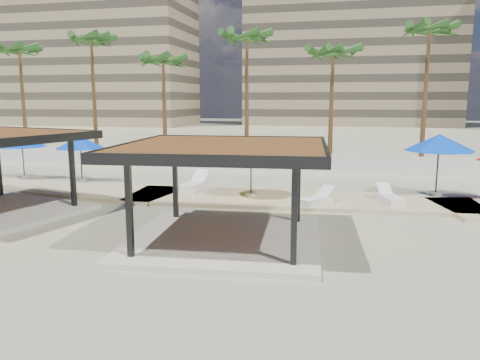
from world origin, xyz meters
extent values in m
plane|color=tan|center=(0.00, 0.00, 0.00)|extent=(200.00, 200.00, 0.00)
cube|color=#C6B284|center=(-12.00, 7.50, 0.06)|extent=(16.40, 6.19, 0.24)
cube|color=#C6B284|center=(2.00, 7.00, 0.06)|extent=(16.24, 5.11, 0.24)
cube|color=silver|center=(0.00, 16.00, 0.60)|extent=(56.00, 0.30, 1.20)
cube|color=#937F60|center=(-42.00, 68.00, 15.00)|extent=(34.00, 16.00, 30.00)
cube|color=#847259|center=(4.00, 78.00, 14.00)|extent=(38.00, 16.00, 28.00)
cube|color=beige|center=(0.33, 0.20, 0.09)|extent=(6.70, 6.70, 0.19)
cube|color=black|center=(-1.81, -2.34, 1.60)|extent=(0.18, 0.18, 2.82)
cube|color=black|center=(-2.20, 2.35, 1.60)|extent=(0.18, 0.18, 2.82)
cube|color=black|center=(2.87, -1.95, 1.60)|extent=(0.18, 0.18, 2.82)
cube|color=black|center=(2.48, 2.74, 1.60)|extent=(0.18, 0.18, 2.82)
cube|color=brown|center=(0.33, 0.20, 3.14)|extent=(6.91, 6.91, 0.26)
cube|color=black|center=(0.60, -2.99, 3.14)|extent=(6.48, 0.65, 0.32)
cube|color=black|center=(0.07, 3.38, 3.14)|extent=(6.48, 0.65, 0.32)
cube|color=black|center=(-2.85, -0.07, 3.14)|extent=(0.65, 6.48, 0.32)
cube|color=black|center=(3.52, 0.46, 3.14)|extent=(0.65, 6.48, 0.32)
cube|color=black|center=(-7.14, 3.14, 1.65)|extent=(0.21, 0.21, 2.91)
cube|color=black|center=(-9.27, 4.59, 3.24)|extent=(6.50, 1.78, 0.33)
cube|color=black|center=(-6.90, 0.58, 3.24)|extent=(1.78, 6.50, 0.33)
cylinder|color=beige|center=(-10.48, 9.20, 0.24)|extent=(0.48, 0.48, 0.12)
cylinder|color=#262628|center=(-10.48, 9.20, 1.33)|extent=(0.07, 0.07, 2.30)
cone|color=blue|center=(-10.48, 9.20, 2.32)|extent=(3.32, 3.32, 0.67)
cylinder|color=beige|center=(-0.17, 6.89, 0.24)|extent=(0.47, 0.47, 0.11)
cylinder|color=#262628|center=(-0.17, 6.89, 1.31)|extent=(0.07, 0.07, 2.26)
cone|color=yellow|center=(-0.17, 6.89, 2.28)|extent=(2.80, 2.80, 0.66)
cylinder|color=beige|center=(8.40, 9.20, 0.25)|extent=(0.57, 0.57, 0.14)
cylinder|color=#262628|center=(8.40, 9.20, 1.54)|extent=(0.08, 0.08, 2.71)
cone|color=blue|center=(8.40, 9.20, 2.70)|extent=(3.38, 3.38, 0.79)
cylinder|color=beige|center=(-14.26, 9.20, 0.24)|extent=(0.48, 0.48, 0.11)
cylinder|color=#262628|center=(-14.26, 9.20, 1.33)|extent=(0.07, 0.07, 2.29)
cone|color=blue|center=(-14.26, 9.20, 2.31)|extent=(3.28, 3.28, 0.67)
cube|color=white|center=(-3.32, 7.90, 0.33)|extent=(0.90, 2.25, 0.31)
cube|color=white|center=(-3.32, 7.90, 0.52)|extent=(0.90, 2.25, 0.07)
cube|color=white|center=(-3.27, 8.77, 0.79)|extent=(0.77, 0.80, 0.56)
cube|color=white|center=(2.93, 5.80, 0.31)|extent=(1.54, 1.89, 0.26)
cube|color=white|center=(2.93, 5.80, 0.46)|extent=(1.54, 1.89, 0.06)
cube|color=white|center=(3.33, 6.40, 0.68)|extent=(0.85, 0.86, 0.47)
cube|color=white|center=(6.12, 6.93, 0.31)|extent=(1.16, 1.94, 0.26)
cube|color=white|center=(6.12, 6.93, 0.46)|extent=(1.16, 1.94, 0.06)
cube|color=white|center=(5.91, 7.61, 0.69)|extent=(0.77, 0.78, 0.47)
cone|color=brown|center=(-21.00, 18.30, 4.33)|extent=(0.36, 0.36, 8.67)
ellipsoid|color=#244E1B|center=(-21.00, 18.30, 8.42)|extent=(3.00, 3.00, 1.80)
cone|color=brown|center=(-15.00, 18.70, 4.66)|extent=(0.36, 0.36, 9.33)
ellipsoid|color=#244E1B|center=(-15.00, 18.70, 9.08)|extent=(3.00, 3.00, 1.80)
cone|color=brown|center=(-9.00, 18.10, 3.83)|extent=(0.36, 0.36, 7.65)
ellipsoid|color=#244E1B|center=(-9.00, 18.10, 7.40)|extent=(3.00, 3.00, 1.80)
cone|color=brown|center=(-3.00, 18.90, 4.60)|extent=(0.36, 0.36, 9.19)
ellipsoid|color=#244E1B|center=(-3.00, 18.90, 8.94)|extent=(3.00, 3.00, 1.80)
cone|color=brown|center=(3.00, 18.40, 3.98)|extent=(0.36, 0.36, 7.96)
ellipsoid|color=#244E1B|center=(3.00, 18.40, 7.71)|extent=(3.00, 3.00, 1.80)
cone|color=brown|center=(9.00, 18.60, 4.65)|extent=(0.36, 0.36, 9.30)
ellipsoid|color=#244E1B|center=(9.00, 18.60, 9.05)|extent=(3.00, 3.00, 1.80)
camera|label=1|loc=(4.24, -14.33, 4.69)|focal=35.00mm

